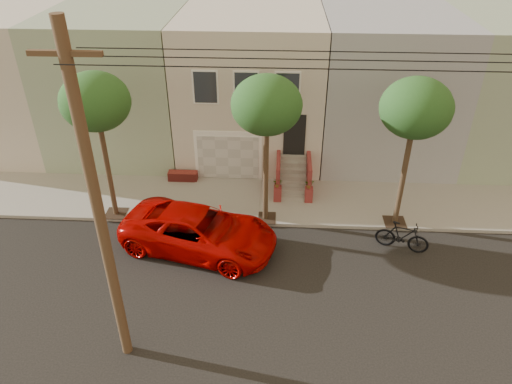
{
  "coord_description": "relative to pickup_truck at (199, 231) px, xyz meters",
  "views": [
    {
      "loc": [
        1.51,
        -12.96,
        12.06
      ],
      "look_at": [
        0.65,
        3.0,
        2.02
      ],
      "focal_mm": 33.72,
      "sensor_mm": 36.0,
      "label": 1
    }
  ],
  "objects": [
    {
      "name": "pickup_truck",
      "position": [
        0.0,
        0.0,
        0.0
      ],
      "size": [
        6.57,
        4.23,
        1.69
      ],
      "primitive_type": "imported",
      "rotation": [
        0.0,
        0.0,
        1.32
      ],
      "color": "#B40401",
      "rests_on": "ground"
    },
    {
      "name": "tree_right",
      "position": [
        8.0,
        2.0,
        4.41
      ],
      "size": [
        2.7,
        2.57,
        6.3
      ],
      "color": "#2D2116",
      "rests_on": "sidewalk"
    },
    {
      "name": "ground",
      "position": [
        1.5,
        -1.9,
        -0.84
      ],
      "size": [
        90.0,
        90.0,
        0.0
      ],
      "primitive_type": "plane",
      "color": "black",
      "rests_on": "ground"
    },
    {
      "name": "house_row",
      "position": [
        1.5,
        9.29,
        2.8
      ],
      "size": [
        33.1,
        11.7,
        7.0
      ],
      "color": "beige",
      "rests_on": "sidewalk"
    },
    {
      "name": "motorcycle",
      "position": [
        7.92,
        0.37,
        -0.22
      ],
      "size": [
        2.14,
        1.19,
        1.24
      ],
      "primitive_type": "imported",
      "rotation": [
        0.0,
        0.0,
        1.26
      ],
      "color": "black",
      "rests_on": "ground"
    },
    {
      "name": "tree_mid",
      "position": [
        2.5,
        2.0,
        4.41
      ],
      "size": [
        2.7,
        2.57,
        6.3
      ],
      "color": "#2D2116",
      "rests_on": "sidewalk"
    },
    {
      "name": "tree_left",
      "position": [
        -4.0,
        2.0,
        4.41
      ],
      "size": [
        2.7,
        2.57,
        6.3
      ],
      "color": "#2D2116",
      "rests_on": "sidewalk"
    },
    {
      "name": "sidewalk",
      "position": [
        1.5,
        3.45,
        -0.77
      ],
      "size": [
        40.0,
        3.7,
        0.15
      ],
      "primitive_type": "cube",
      "color": "gray",
      "rests_on": "ground"
    }
  ]
}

